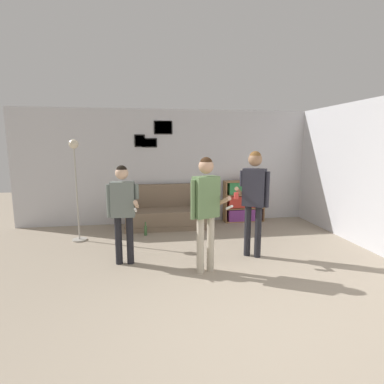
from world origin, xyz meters
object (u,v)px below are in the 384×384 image
(couch, at_px, (166,213))
(person_player_foreground_left, at_px, (123,205))
(floor_lamp, at_px, (76,177))
(bottle_on_floor, at_px, (146,230))
(drinking_cup, at_px, (241,179))
(person_player_foreground_center, at_px, (206,202))
(person_watcher_holding_cup, at_px, (254,192))
(bookshelf, at_px, (244,201))

(couch, relative_size, person_player_foreground_left, 1.19)
(floor_lamp, relative_size, bottle_on_floor, 6.93)
(bottle_on_floor, xyz_separation_m, drinking_cup, (2.33, 0.81, 0.95))
(couch, bearing_deg, person_player_foreground_center, -81.17)
(person_watcher_holding_cup, distance_m, bottle_on_floor, 2.53)
(bookshelf, xyz_separation_m, person_player_foreground_center, (-1.52, -2.77, 0.56))
(bottle_on_floor, bearing_deg, drinking_cup, 19.25)
(person_watcher_holding_cup, bearing_deg, person_player_foreground_center, -151.56)
(floor_lamp, distance_m, person_player_foreground_center, 2.86)
(bottle_on_floor, relative_size, drinking_cup, 2.92)
(bookshelf, xyz_separation_m, person_watcher_holding_cup, (-0.61, -2.28, 0.61))
(person_player_foreground_center, xyz_separation_m, person_watcher_holding_cup, (0.91, 0.50, 0.05))
(bookshelf, distance_m, person_watcher_holding_cup, 2.44)
(bookshelf, relative_size, floor_lamp, 0.51)
(drinking_cup, bearing_deg, person_watcher_holding_cup, -103.04)
(person_watcher_holding_cup, xyz_separation_m, bottle_on_floor, (-1.80, 1.47, -1.00))
(bookshelf, height_order, bottle_on_floor, bookshelf)
(bookshelf, bearing_deg, floor_lamp, -165.75)
(person_player_foreground_left, height_order, drinking_cup, person_player_foreground_left)
(person_player_foreground_left, bearing_deg, drinking_cup, 40.43)
(couch, height_order, person_player_foreground_center, person_player_foreground_center)
(bottle_on_floor, distance_m, drinking_cup, 2.64)
(couch, bearing_deg, drinking_cup, 5.88)
(floor_lamp, bearing_deg, person_watcher_holding_cup, -23.28)
(person_player_foreground_center, relative_size, person_watcher_holding_cup, 0.96)
(floor_lamp, relative_size, person_player_foreground_center, 1.15)
(person_player_foreground_center, bearing_deg, bookshelf, 61.24)
(bottle_on_floor, bearing_deg, person_player_foreground_left, -102.91)
(couch, height_order, bottle_on_floor, couch)
(drinking_cup, bearing_deg, bottle_on_floor, -160.75)
(person_player_foreground_center, xyz_separation_m, drinking_cup, (1.44, 2.77, -0.01))
(drinking_cup, bearing_deg, bookshelf, -0.18)
(bookshelf, height_order, person_watcher_holding_cup, person_watcher_holding_cup)
(bookshelf, bearing_deg, couch, -174.38)
(person_player_foreground_center, xyz_separation_m, bottle_on_floor, (-0.89, 1.96, -0.95))
(couch, relative_size, bookshelf, 1.86)
(bottle_on_floor, bearing_deg, floor_lamp, -174.31)
(person_player_foreground_left, relative_size, drinking_cup, 16.10)
(couch, relative_size, person_watcher_holding_cup, 1.05)
(person_watcher_holding_cup, bearing_deg, bookshelf, 75.05)
(person_player_foreground_left, bearing_deg, person_watcher_holding_cup, -0.32)
(bookshelf, bearing_deg, person_player_foreground_left, -140.42)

